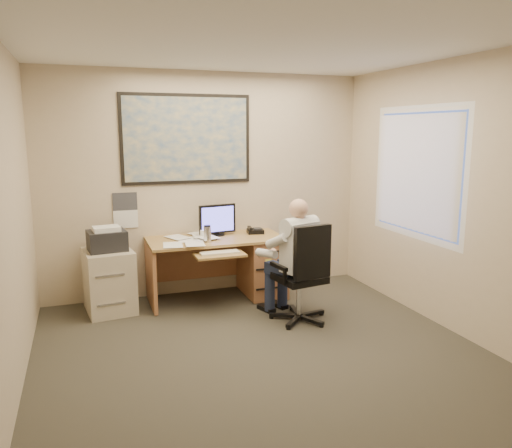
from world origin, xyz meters
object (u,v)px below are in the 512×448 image
object	(u,v)px
desk	(243,260)
filing_cabinet	(109,275)
person	(299,260)
office_chair	(301,293)

from	to	relation	value
desk	filing_cabinet	xyz separation A→B (m)	(-1.57, -0.02, -0.03)
person	office_chair	bearing A→B (deg)	-115.16
office_chair	person	size ratio (longest dim) A/B	0.82
filing_cabinet	office_chair	distance (m)	2.14
office_chair	person	world-z (taller)	person
filing_cabinet	office_chair	world-z (taller)	office_chair
desk	person	bearing A→B (deg)	-71.27
desk	office_chair	bearing A→B (deg)	-73.04
filing_cabinet	person	size ratio (longest dim) A/B	0.74
filing_cabinet	person	distance (m)	2.12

